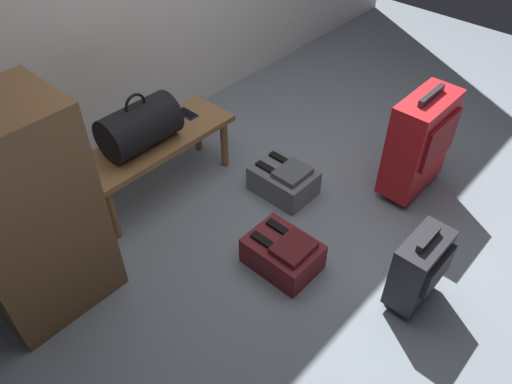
{
  "coord_description": "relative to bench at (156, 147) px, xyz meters",
  "views": [
    {
      "loc": [
        -1.79,
        -1.06,
        2.1
      ],
      "look_at": [
        -0.29,
        0.31,
        0.25
      ],
      "focal_mm": 34.51,
      "sensor_mm": 36.0,
      "label": 1
    }
  ],
  "objects": [
    {
      "name": "side_cabinet",
      "position": [
        -0.88,
        -0.22,
        0.22
      ],
      "size": [
        0.56,
        0.44,
        1.1
      ],
      "color": "brown",
      "rests_on": "ground"
    },
    {
      "name": "ground_plane",
      "position": [
        0.46,
        -0.97,
        -0.33
      ],
      "size": [
        6.6,
        6.6,
        0.0
      ],
      "primitive_type": "plane",
      "color": "slate"
    },
    {
      "name": "suitcase_small_charcoal",
      "position": [
        0.31,
        -1.6,
        -0.09
      ],
      "size": [
        0.32,
        0.18,
        0.46
      ],
      "color": "black",
      "rests_on": "ground"
    },
    {
      "name": "duffel_bag_black",
      "position": [
        -0.08,
        -0.0,
        0.19
      ],
      "size": [
        0.44,
        0.26,
        0.34
      ],
      "color": "black",
      "rests_on": "bench"
    },
    {
      "name": "suitcase_upright_red",
      "position": [
        1.06,
        -1.16,
        0.03
      ],
      "size": [
        0.45,
        0.24,
        0.7
      ],
      "color": "red",
      "rests_on": "ground"
    },
    {
      "name": "bench",
      "position": [
        0.0,
        0.0,
        0.0
      ],
      "size": [
        1.0,
        0.36,
        0.39
      ],
      "color": "olive",
      "rests_on": "ground"
    },
    {
      "name": "backpack_grey",
      "position": [
        0.5,
        -0.59,
        -0.24
      ],
      "size": [
        0.28,
        0.38,
        0.21
      ],
      "color": "slate",
      "rests_on": "ground"
    },
    {
      "name": "backpack_maroon",
      "position": [
        0.03,
        -0.98,
        -0.24
      ],
      "size": [
        0.28,
        0.38,
        0.21
      ],
      "color": "maroon",
      "rests_on": "ground"
    },
    {
      "name": "cell_phone",
      "position": [
        0.3,
        0.05,
        0.06
      ],
      "size": [
        0.07,
        0.14,
        0.01
      ],
      "color": "#191E4C",
      "rests_on": "bench"
    }
  ]
}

